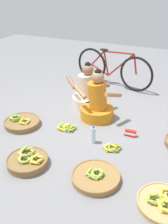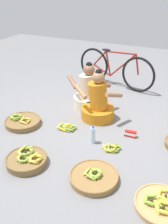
{
  "view_description": "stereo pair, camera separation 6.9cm",
  "coord_description": "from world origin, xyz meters",
  "px_view_note": "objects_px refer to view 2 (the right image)",
  "views": [
    {
      "loc": [
        1.24,
        -3.09,
        2.05
      ],
      "look_at": [
        0.0,
        -0.2,
        0.35
      ],
      "focal_mm": 41.61,
      "sensor_mm": 36.0,
      "label": 1
    },
    {
      "loc": [
        1.3,
        -3.06,
        2.05
      ],
      "look_at": [
        0.0,
        -0.2,
        0.35
      ],
      "focal_mm": 41.61,
      "sensor_mm": 36.0,
      "label": 2
    }
  ],
  "objects_px": {
    "banana_basket_near_bicycle": "(23,122)",
    "banana_basket_front_left": "(162,205)",
    "banana_basket_back_right": "(27,160)",
    "loose_bananas_front_center": "(112,148)",
    "bicycle_leaning": "(115,69)",
    "packet_carton_stack": "(130,134)",
    "loose_bananas_mid_left": "(67,127)",
    "vendor_woman_behind": "(89,93)",
    "vendor_woman_front": "(98,103)",
    "banana_basket_mid_right": "(94,177)",
    "water_bottle": "(93,135)"
  },
  "relations": [
    {
      "from": "banana_basket_mid_right",
      "to": "water_bottle",
      "type": "relative_size",
      "value": 2.14
    },
    {
      "from": "banana_basket_back_right",
      "to": "loose_bananas_mid_left",
      "type": "xyz_separation_m",
      "value": [
        0.08,
        0.91,
        -0.03
      ]
    },
    {
      "from": "banana_basket_near_bicycle",
      "to": "loose_bananas_mid_left",
      "type": "relative_size",
      "value": 1.8
    },
    {
      "from": "packet_carton_stack",
      "to": "vendor_woman_front",
      "type": "bearing_deg",
      "value": 153.96
    },
    {
      "from": "bicycle_leaning",
      "to": "packet_carton_stack",
      "type": "relative_size",
      "value": 9.98
    },
    {
      "from": "banana_basket_back_right",
      "to": "loose_bananas_front_center",
      "type": "height_order",
      "value": "banana_basket_back_right"
    },
    {
      "from": "loose_bananas_mid_left",
      "to": "packet_carton_stack",
      "type": "distance_m",
      "value": 0.92
    },
    {
      "from": "banana_basket_front_left",
      "to": "banana_basket_back_right",
      "type": "bearing_deg",
      "value": 179.76
    },
    {
      "from": "banana_basket_near_bicycle",
      "to": "banana_basket_front_left",
      "type": "bearing_deg",
      "value": -18.63
    },
    {
      "from": "packet_carton_stack",
      "to": "vendor_woman_behind",
      "type": "bearing_deg",
      "value": 145.31
    },
    {
      "from": "loose_bananas_mid_left",
      "to": "water_bottle",
      "type": "relative_size",
      "value": 1.16
    },
    {
      "from": "bicycle_leaning",
      "to": "banana_basket_front_left",
      "type": "height_order",
      "value": "bicycle_leaning"
    },
    {
      "from": "banana_basket_back_right",
      "to": "loose_bananas_front_center",
      "type": "relative_size",
      "value": 1.94
    },
    {
      "from": "vendor_woman_front",
      "to": "loose_bananas_mid_left",
      "type": "distance_m",
      "value": 0.61
    },
    {
      "from": "banana_basket_front_left",
      "to": "banana_basket_mid_right",
      "type": "relative_size",
      "value": 0.99
    },
    {
      "from": "banana_basket_back_right",
      "to": "loose_bananas_mid_left",
      "type": "bearing_deg",
      "value": 85.12
    },
    {
      "from": "banana_basket_back_right",
      "to": "water_bottle",
      "type": "xyz_separation_m",
      "value": [
        0.56,
        0.74,
        0.06
      ]
    },
    {
      "from": "vendor_woman_front",
      "to": "bicycle_leaning",
      "type": "distance_m",
      "value": 1.41
    },
    {
      "from": "loose_bananas_mid_left",
      "to": "vendor_woman_behind",
      "type": "bearing_deg",
      "value": 91.01
    },
    {
      "from": "loose_bananas_mid_left",
      "to": "water_bottle",
      "type": "distance_m",
      "value": 0.52
    },
    {
      "from": "vendor_woman_behind",
      "to": "loose_bananas_mid_left",
      "type": "bearing_deg",
      "value": -88.99
    },
    {
      "from": "packet_carton_stack",
      "to": "loose_bananas_mid_left",
      "type": "bearing_deg",
      "value": -168.45
    },
    {
      "from": "vendor_woman_behind",
      "to": "loose_bananas_front_center",
      "type": "xyz_separation_m",
      "value": [
        0.78,
        -1.04,
        -0.22
      ]
    },
    {
      "from": "vendor_woman_behind",
      "to": "packet_carton_stack",
      "type": "xyz_separation_m",
      "value": [
        0.92,
        -0.64,
        -0.2
      ]
    },
    {
      "from": "bicycle_leaning",
      "to": "banana_basket_mid_right",
      "type": "xyz_separation_m",
      "value": [
        0.68,
        -2.71,
        -0.31
      ]
    },
    {
      "from": "vendor_woman_behind",
      "to": "banana_basket_back_right",
      "type": "relative_size",
      "value": 1.56
    },
    {
      "from": "loose_bananas_front_center",
      "to": "vendor_woman_front",
      "type": "bearing_deg",
      "value": 124.53
    },
    {
      "from": "banana_basket_near_bicycle",
      "to": "water_bottle",
      "type": "distance_m",
      "value": 1.16
    },
    {
      "from": "vendor_woman_front",
      "to": "vendor_woman_behind",
      "type": "bearing_deg",
      "value": 131.86
    },
    {
      "from": "bicycle_leaning",
      "to": "vendor_woman_front",
      "type": "bearing_deg",
      "value": -81.98
    },
    {
      "from": "vendor_woman_front",
      "to": "banana_basket_near_bicycle",
      "type": "distance_m",
      "value": 1.18
    },
    {
      "from": "vendor_woman_behind",
      "to": "packet_carton_stack",
      "type": "bearing_deg",
      "value": -34.69
    },
    {
      "from": "vendor_woman_front",
      "to": "banana_basket_mid_right",
      "type": "relative_size",
      "value": 1.47
    },
    {
      "from": "loose_bananas_mid_left",
      "to": "banana_basket_back_right",
      "type": "bearing_deg",
      "value": -94.88
    },
    {
      "from": "banana_basket_back_right",
      "to": "packet_carton_stack",
      "type": "distance_m",
      "value": 1.47
    },
    {
      "from": "loose_bananas_front_center",
      "to": "loose_bananas_mid_left",
      "type": "distance_m",
      "value": 0.8
    },
    {
      "from": "vendor_woman_behind",
      "to": "banana_basket_back_right",
      "type": "xyz_separation_m",
      "value": [
        -0.06,
        -1.73,
        -0.19
      ]
    },
    {
      "from": "vendor_woman_front",
      "to": "bicycle_leaning",
      "type": "bearing_deg",
      "value": 98.02
    },
    {
      "from": "vendor_woman_front",
      "to": "banana_basket_mid_right",
      "type": "height_order",
      "value": "vendor_woman_front"
    },
    {
      "from": "banana_basket_front_left",
      "to": "banana_basket_mid_right",
      "type": "bearing_deg",
      "value": 173.79
    },
    {
      "from": "loose_bananas_front_center",
      "to": "water_bottle",
      "type": "height_order",
      "value": "water_bottle"
    },
    {
      "from": "banana_basket_mid_right",
      "to": "banana_basket_back_right",
      "type": "distance_m",
      "value": 0.85
    },
    {
      "from": "banana_basket_near_bicycle",
      "to": "packet_carton_stack",
      "type": "relative_size",
      "value": 3.22
    },
    {
      "from": "bicycle_leaning",
      "to": "banana_basket_mid_right",
      "type": "bearing_deg",
      "value": -75.87
    },
    {
      "from": "vendor_woman_behind",
      "to": "loose_bananas_front_center",
      "type": "bearing_deg",
      "value": -52.96
    },
    {
      "from": "banana_basket_front_left",
      "to": "banana_basket_back_right",
      "type": "relative_size",
      "value": 1.09
    },
    {
      "from": "vendor_woman_behind",
      "to": "water_bottle",
      "type": "xyz_separation_m",
      "value": [
        0.49,
        -0.99,
        -0.13
      ]
    },
    {
      "from": "bicycle_leaning",
      "to": "loose_bananas_mid_left",
      "type": "relative_size",
      "value": 5.59
    },
    {
      "from": "banana_basket_front_left",
      "to": "loose_bananas_front_center",
      "type": "distance_m",
      "value": 1.03
    },
    {
      "from": "bicycle_leaning",
      "to": "banana_basket_near_bicycle",
      "type": "relative_size",
      "value": 3.1
    }
  ]
}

